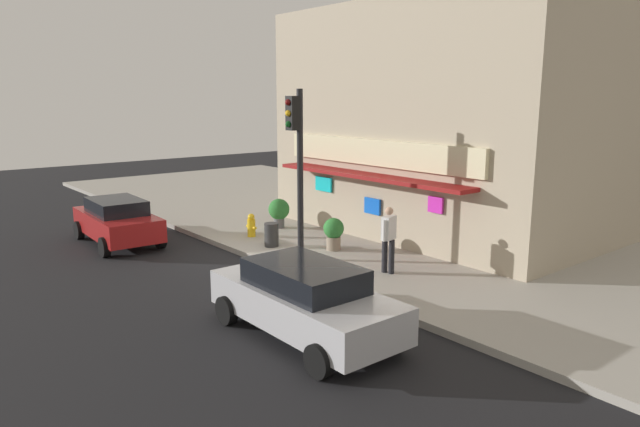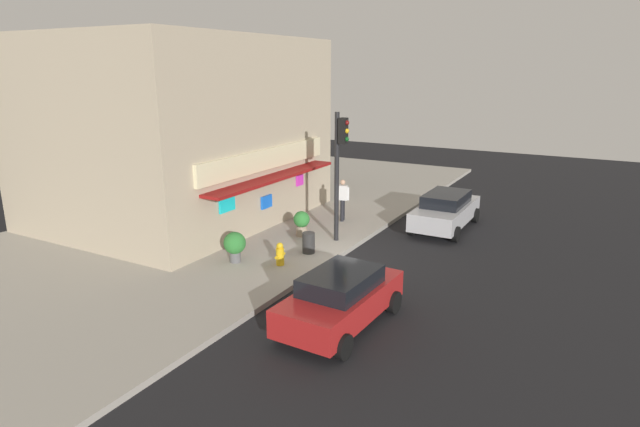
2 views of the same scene
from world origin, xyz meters
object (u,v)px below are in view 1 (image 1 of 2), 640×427
at_px(traffic_light, 297,152).
at_px(parked_car_silver, 304,299).
at_px(potted_plant_by_window, 334,232).
at_px(parked_car_red, 117,220).
at_px(potted_plant_by_doorway, 279,211).
at_px(pedestrian, 389,237).
at_px(trash_can, 271,235).
at_px(fire_hydrant, 251,225).

distance_m(traffic_light, parked_car_silver, 5.74).
relative_size(potted_plant_by_window, parked_car_red, 0.24).
distance_m(parked_car_red, parked_car_silver, 10.16).
height_order(potted_plant_by_doorway, parked_car_silver, parked_car_silver).
height_order(pedestrian, parked_car_red, pedestrian).
distance_m(trash_can, potted_plant_by_window, 2.05).
xyz_separation_m(traffic_light, pedestrian, (2.58, 1.14, -2.16)).
bearing_deg(trash_can, parked_car_red, -140.38).
relative_size(pedestrian, parked_car_silver, 0.40).
bearing_deg(parked_car_red, parked_car_silver, 0.90).
height_order(fire_hydrant, parked_car_silver, parked_car_silver).
distance_m(trash_can, parked_car_silver, 6.84).
bearing_deg(parked_car_silver, potted_plant_by_doorway, 147.92).
bearing_deg(traffic_light, parked_car_silver, -35.53).
bearing_deg(pedestrian, fire_hydrant, -174.06).
height_order(pedestrian, potted_plant_by_doorway, pedestrian).
height_order(trash_can, pedestrian, pedestrian).
xyz_separation_m(trash_can, parked_car_red, (-4.17, -3.45, 0.25)).
relative_size(traffic_light, potted_plant_by_window, 4.86).
relative_size(fire_hydrant, potted_plant_by_doorway, 0.75).
relative_size(trash_can, potted_plant_by_window, 0.75).
xyz_separation_m(traffic_light, potted_plant_by_window, (-0.20, 1.57, -2.60)).
bearing_deg(fire_hydrant, parked_car_red, -125.50).
bearing_deg(fire_hydrant, pedestrian, 5.94).
relative_size(fire_hydrant, potted_plant_by_window, 0.79).
xyz_separation_m(fire_hydrant, parked_car_silver, (7.54, -3.52, 0.26)).
height_order(trash_can, parked_car_red, parked_car_red).
distance_m(trash_can, potted_plant_by_doorway, 2.72).
bearing_deg(trash_can, traffic_light, -9.45).
bearing_deg(parked_car_red, pedestrian, 26.65).
bearing_deg(potted_plant_by_window, potted_plant_by_doorway, 172.37).
bearing_deg(potted_plant_by_doorway, parked_car_silver, -32.08).
bearing_deg(parked_car_silver, trash_can, 151.22).
xyz_separation_m(fire_hydrant, trash_can, (1.55, -0.22, -0.00)).
distance_m(trash_can, pedestrian, 4.51).
bearing_deg(trash_can, potted_plant_by_window, 38.32).
xyz_separation_m(traffic_light, potted_plant_by_doorway, (-3.86, 2.06, -2.55)).
bearing_deg(potted_plant_by_window, traffic_light, -82.56).
bearing_deg(potted_plant_by_doorway, trash_can, -40.46).
relative_size(trash_can, parked_car_silver, 0.17).
bearing_deg(parked_car_red, potted_plant_by_doorway, 67.92).
relative_size(potted_plant_by_doorway, potted_plant_by_window, 1.05).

